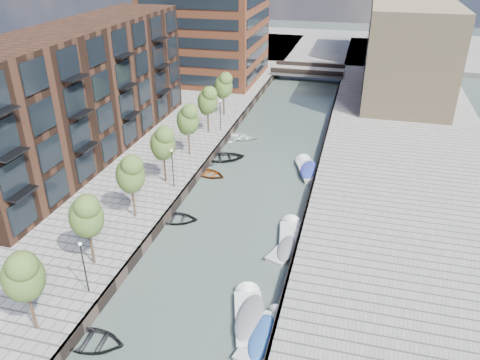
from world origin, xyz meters
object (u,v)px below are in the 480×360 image
at_px(tree_5, 207,100).
at_px(tree_6, 224,85).
at_px(tree_2, 130,173).
at_px(tree_3, 163,142).
at_px(motorboat_3, 307,170).
at_px(motorboat_4, 289,248).
at_px(tree_1, 86,214).
at_px(motorboat_2, 291,236).
at_px(sloop_3, 242,139).
at_px(bridge, 308,71).
at_px(sloop_1, 175,221).
at_px(sloop_0, 91,344).
at_px(tree_0, 23,274).
at_px(sloop_2, 208,175).
at_px(sloop_4, 223,160).
at_px(motorboat_0, 265,334).
at_px(car, 367,86).
at_px(tree_4, 188,118).
at_px(motorboat_1, 249,314).

bearing_deg(tree_5, tree_6, 90.00).
bearing_deg(tree_2, tree_5, 90.00).
xyz_separation_m(tree_3, motorboat_3, (13.51, 7.94, -5.08)).
relative_size(tree_6, motorboat_4, 1.23).
xyz_separation_m(tree_1, motorboat_2, (13.77, 8.67, -5.20)).
distance_m(tree_5, sloop_3, 6.80).
relative_size(bridge, sloop_3, 2.92).
xyz_separation_m(sloop_1, motorboat_4, (10.83, -1.83, 0.19)).
relative_size(sloop_0, sloop_1, 1.08).
distance_m(tree_1, tree_2, 7.00).
xyz_separation_m(tree_2, sloop_0, (3.36, -13.52, -5.31)).
relative_size(tree_0, sloop_2, 1.48).
distance_m(tree_2, tree_6, 28.00).
relative_size(sloop_4, motorboat_2, 0.92).
bearing_deg(tree_1, motorboat_2, 32.21).
xyz_separation_m(sloop_3, motorboat_2, (9.69, -20.55, 0.10)).
distance_m(tree_1, motorboat_4, 16.33).
bearing_deg(tree_2, tree_1, -90.00).
height_order(motorboat_0, car, car).
distance_m(motorboat_0, motorboat_4, 9.89).
bearing_deg(car, tree_1, -107.22).
relative_size(sloop_0, car, 1.18).
xyz_separation_m(tree_1, sloop_2, (3.10, 18.28, -5.31)).
height_order(sloop_0, motorboat_2, motorboat_2).
xyz_separation_m(tree_1, tree_5, (0.00, 28.00, 0.00)).
relative_size(tree_4, sloop_4, 1.16).
bearing_deg(tree_5, sloop_4, -56.62).
relative_size(tree_3, motorboat_0, 1.12).
xyz_separation_m(sloop_3, car, (15.16, 23.14, 1.66)).
distance_m(sloop_0, sloop_3, 35.74).
bearing_deg(sloop_4, sloop_1, 156.65).
xyz_separation_m(motorboat_1, motorboat_4, (1.39, 8.36, -0.04)).
xyz_separation_m(tree_0, tree_4, (0.00, 28.00, 0.00)).
bearing_deg(sloop_3, tree_5, 100.99).
xyz_separation_m(bridge, tree_1, (-8.50, -61.00, 3.92)).
relative_size(sloop_4, motorboat_3, 0.86).
height_order(sloop_0, motorboat_0, motorboat_0).
height_order(tree_6, sloop_0, tree_6).
bearing_deg(motorboat_4, motorboat_3, 91.62).
bearing_deg(motorboat_2, motorboat_0, -88.91).
bearing_deg(motorboat_4, bridge, 95.72).
distance_m(bridge, sloop_2, 43.08).
xyz_separation_m(motorboat_3, motorboat_4, (0.43, -15.13, -0.04)).
xyz_separation_m(tree_5, motorboat_3, (13.51, -6.06, -5.08)).
xyz_separation_m(motorboat_0, motorboat_4, (-0.06, 9.89, -0.02)).
relative_size(bridge, motorboat_0, 2.46).
distance_m(tree_4, motorboat_1, 26.30).
relative_size(tree_4, tree_6, 1.00).
bearing_deg(motorboat_2, sloop_0, -124.42).
bearing_deg(bridge, tree_4, -102.00).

